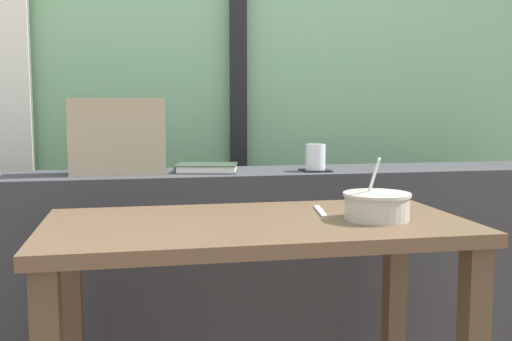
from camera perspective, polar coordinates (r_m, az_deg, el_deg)
outdoor_backdrop at (r=2.77m, az=-4.21°, el=14.22°), size 4.80×0.08×2.80m
window_divider_post at (r=2.70m, az=-1.71°, el=12.30°), size 0.07×0.05×2.60m
dark_console_ledge at (r=2.22m, az=-2.03°, el=-10.09°), size 2.80×0.33×0.78m
breakfast_table at (r=1.61m, az=0.02°, el=-9.26°), size 1.11×0.56×0.71m
coaster_square at (r=2.16m, az=5.69°, el=0.02°), size 0.10×0.10×0.00m
juice_glass at (r=2.15m, az=5.70°, el=1.22°), size 0.07×0.07×0.09m
closed_book at (r=2.13m, az=-4.77°, el=0.25°), size 0.24×0.20×0.03m
throw_pillow at (r=2.11m, az=-13.17°, el=3.22°), size 0.33×0.16×0.26m
soup_bowl at (r=1.61m, az=11.47°, el=-3.35°), size 0.18×0.18×0.17m
fork_utensil at (r=1.70m, az=6.18°, el=-3.90°), size 0.04×0.17×0.01m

